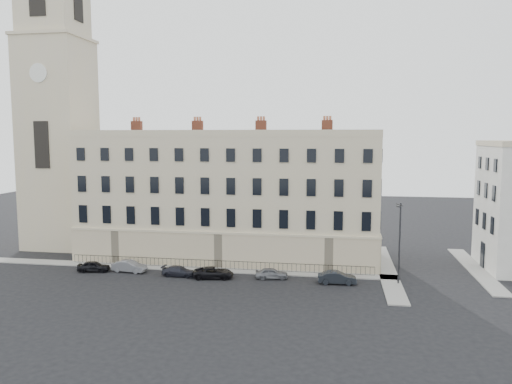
# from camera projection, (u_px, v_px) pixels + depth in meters

# --- Properties ---
(ground) EXTENTS (160.00, 160.00, 0.00)m
(ground) POSITION_uv_depth(u_px,v_px,m) (262.00, 286.00, 50.51)
(ground) COLOR black
(ground) RESTS_ON ground
(terrace) EXTENTS (36.22, 12.22, 17.00)m
(terrace) POSITION_uv_depth(u_px,v_px,m) (230.00, 197.00, 62.36)
(terrace) COLOR beige
(terrace) RESTS_ON ground
(church_tower) EXTENTS (8.00, 8.13, 44.00)m
(church_tower) POSITION_uv_depth(u_px,v_px,m) (58.00, 109.00, 66.97)
(church_tower) COLOR beige
(church_tower) RESTS_ON ground
(pavement_terrace) EXTENTS (48.00, 2.00, 0.12)m
(pavement_terrace) POSITION_uv_depth(u_px,v_px,m) (182.00, 268.00, 57.01)
(pavement_terrace) COLOR gray
(pavement_terrace) RESTS_ON ground
(pavement_east_return) EXTENTS (2.00, 24.00, 0.12)m
(pavement_east_return) POSITION_uv_depth(u_px,v_px,m) (387.00, 270.00, 56.25)
(pavement_east_return) COLOR gray
(pavement_east_return) RESTS_ON ground
(pavement_adjacent) EXTENTS (2.00, 20.00, 0.12)m
(pavement_adjacent) POSITION_uv_depth(u_px,v_px,m) (475.00, 269.00, 56.59)
(pavement_adjacent) COLOR gray
(pavement_adjacent) RESTS_ON ground
(railings) EXTENTS (35.00, 0.04, 0.96)m
(railings) POSITION_uv_depth(u_px,v_px,m) (217.00, 265.00, 56.71)
(railings) COLOR black
(railings) RESTS_ON ground
(car_a) EXTENTS (3.72, 2.00, 1.20)m
(car_a) POSITION_uv_depth(u_px,v_px,m) (94.00, 266.00, 55.77)
(car_a) COLOR black
(car_a) RESTS_ON ground
(car_b) EXTENTS (4.02, 1.78, 1.28)m
(car_b) POSITION_uv_depth(u_px,v_px,m) (129.00, 266.00, 55.65)
(car_b) COLOR slate
(car_b) RESTS_ON ground
(car_c) EXTENTS (3.81, 1.69, 1.09)m
(car_c) POSITION_uv_depth(u_px,v_px,m) (179.00, 271.00, 53.97)
(car_c) COLOR #21222C
(car_c) RESTS_ON ground
(car_d) EXTENTS (4.55, 2.59, 1.20)m
(car_d) POSITION_uv_depth(u_px,v_px,m) (213.00, 273.00, 53.20)
(car_d) COLOR black
(car_d) RESTS_ON ground
(car_e) EXTENTS (3.64, 1.89, 1.18)m
(car_e) POSITION_uv_depth(u_px,v_px,m) (272.00, 273.00, 52.96)
(car_e) COLOR slate
(car_e) RESTS_ON ground
(car_f) EXTENTS (4.01, 1.58, 1.30)m
(car_f) POSITION_uv_depth(u_px,v_px,m) (337.00, 278.00, 51.17)
(car_f) COLOR black
(car_f) RESTS_ON ground
(streetlamp) EXTENTS (0.65, 1.78, 8.42)m
(streetlamp) POSITION_uv_depth(u_px,v_px,m) (399.00, 240.00, 50.46)
(streetlamp) COLOR #28282C
(streetlamp) RESTS_ON ground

